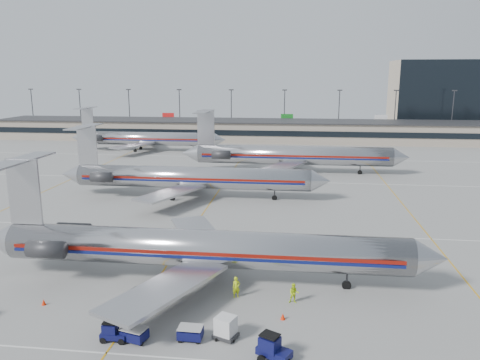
# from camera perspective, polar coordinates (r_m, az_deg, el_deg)

# --- Properties ---
(ground) EXTENTS (260.00, 260.00, 0.00)m
(ground) POSITION_cam_1_polar(r_m,az_deg,el_deg) (52.39, -8.33, -9.48)
(ground) COLOR gray
(ground) RESTS_ON ground
(apron_markings) EXTENTS (160.00, 0.15, 0.02)m
(apron_markings) POSITION_cam_1_polar(r_m,az_deg,el_deg) (61.48, -5.90, -6.04)
(apron_markings) COLOR silver
(apron_markings) RESTS_ON ground
(terminal) EXTENTS (162.00, 17.00, 6.25)m
(terminal) POSITION_cam_1_polar(r_m,az_deg,el_deg) (146.29, 1.69, 6.09)
(terminal) COLOR gray
(terminal) RESTS_ON ground
(light_mast_row) EXTENTS (163.60, 0.40, 15.28)m
(light_mast_row) POSITION_cam_1_polar(r_m,az_deg,el_deg) (159.72, 2.17, 8.58)
(light_mast_row) COLOR #38383D
(light_mast_row) RESTS_ON ground
(distant_building) EXTENTS (30.00, 20.00, 25.00)m
(distant_building) POSITION_cam_1_polar(r_m,az_deg,el_deg) (181.61, 22.80, 9.34)
(distant_building) COLOR tan
(distant_building) RESTS_ON ground
(jet_foreground) EXTENTS (45.23, 26.63, 11.84)m
(jet_foreground) POSITION_cam_1_polar(r_m,az_deg,el_deg) (45.55, -5.56, -8.20)
(jet_foreground) COLOR #B8B8BC
(jet_foreground) RESTS_ON ground
(jet_second_row) EXTENTS (44.82, 26.39, 11.73)m
(jet_second_row) POSITION_cam_1_polar(r_m,az_deg,el_deg) (76.94, -6.47, 0.35)
(jet_second_row) COLOR #B8B8BC
(jet_second_row) RESTS_ON ground
(jet_third_row) EXTENTS (46.70, 28.72, 12.77)m
(jet_third_row) POSITION_cam_1_polar(r_m,az_deg,el_deg) (96.87, 5.93, 3.06)
(jet_third_row) COLOR #B8B8BC
(jet_third_row) RESTS_ON ground
(jet_back_row) EXTENTS (42.35, 26.05, 11.58)m
(jet_back_row) POSITION_cam_1_polar(r_m,az_deg,el_deg) (127.75, -11.57, 5.00)
(jet_back_row) COLOR #B8B8BC
(jet_back_row) RESTS_ON ground
(tug_center) EXTENTS (1.95, 1.04, 1.58)m
(tug_center) POSITION_cam_1_polar(r_m,az_deg,el_deg) (38.15, -15.29, -17.45)
(tug_center) COLOR #0B0D3D
(tug_center) RESTS_ON ground
(tug_right) EXTENTS (2.68, 2.18, 1.95)m
(tug_right) POSITION_cam_1_polar(r_m,az_deg,el_deg) (34.85, 3.94, -19.79)
(tug_right) COLOR #0B0D3D
(tug_right) RESTS_ON ground
(cart_inner) EXTENTS (1.86, 1.30, 1.04)m
(cart_inner) POSITION_cam_1_polar(r_m,az_deg,el_deg) (37.34, -6.06, -18.05)
(cart_inner) COLOR #0B0D3D
(cart_inner) RESTS_ON ground
(cart_outer) EXTENTS (2.16, 1.73, 1.07)m
(cart_outer) POSITION_cam_1_polar(r_m,az_deg,el_deg) (37.83, -12.79, -17.85)
(cart_outer) COLOR #0B0D3D
(cart_outer) RESTS_ON ground
(uld_container) EXTENTS (2.07, 1.92, 1.77)m
(uld_container) POSITION_cam_1_polar(r_m,az_deg,el_deg) (37.19, -1.76, -17.51)
(uld_container) COLOR #2D2D30
(uld_container) RESTS_ON ground
(belt_loader) EXTENTS (4.38, 2.36, 2.24)m
(belt_loader) POSITION_cam_1_polar(r_m,az_deg,el_deg) (43.10, -11.70, -13.77)
(belt_loader) COLOR #9C9C9C
(belt_loader) RESTS_ON ground
(ramp_worker_near) EXTENTS (0.84, 0.72, 1.94)m
(ramp_worker_near) POSITION_cam_1_polar(r_m,az_deg,el_deg) (43.11, -0.46, -12.94)
(ramp_worker_near) COLOR #BDD914
(ramp_worker_near) RESTS_ON ground
(ramp_worker_far) EXTENTS (0.90, 0.71, 1.80)m
(ramp_worker_far) POSITION_cam_1_polar(r_m,az_deg,el_deg) (42.45, 6.59, -13.56)
(ramp_worker_far) COLOR #C2E615
(ramp_worker_far) RESTS_ON ground
(cone_right) EXTENTS (0.42, 0.42, 0.56)m
(cone_right) POSITION_cam_1_polar(r_m,az_deg,el_deg) (40.06, 5.24, -16.21)
(cone_right) COLOR red
(cone_right) RESTS_ON ground
(cone_left) EXTENTS (0.48, 0.48, 0.53)m
(cone_left) POSITION_cam_1_polar(r_m,az_deg,el_deg) (45.47, -22.81, -13.56)
(cone_left) COLOR red
(cone_left) RESTS_ON ground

